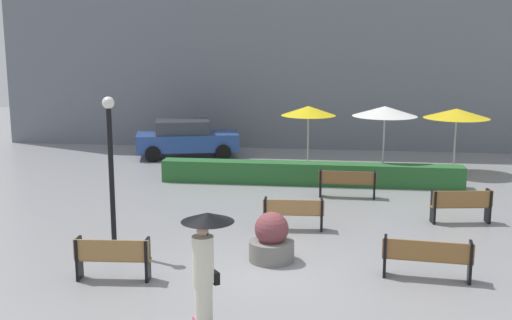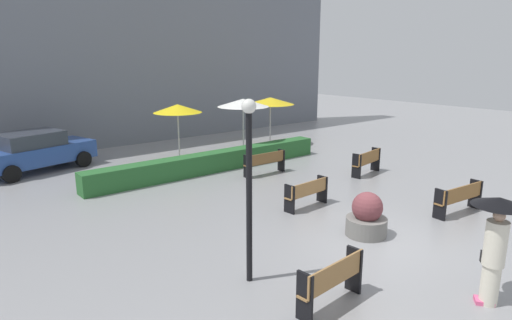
{
  "view_description": "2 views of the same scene",
  "coord_description": "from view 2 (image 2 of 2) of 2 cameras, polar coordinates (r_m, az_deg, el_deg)",
  "views": [
    {
      "loc": [
        1.46,
        -13.04,
        4.99
      ],
      "look_at": [
        -0.78,
        4.35,
        1.59
      ],
      "focal_mm": 44.81,
      "sensor_mm": 36.0,
      "label": 1
    },
    {
      "loc": [
        -8.65,
        -5.6,
        4.45
      ],
      "look_at": [
        -0.35,
        4.59,
        1.29
      ],
      "focal_mm": 30.69,
      "sensor_mm": 36.0,
      "label": 2
    }
  ],
  "objects": [
    {
      "name": "planter_pot",
      "position": [
        11.44,
        14.23,
        -7.23
      ],
      "size": [
        1.03,
        1.03,
        1.13
      ],
      "color": "slate",
      "rests_on": "ground"
    },
    {
      "name": "patio_umbrella_yellow",
      "position": [
        18.77,
        -10.18,
        6.62
      ],
      "size": [
        2.04,
        2.04,
        2.45
      ],
      "color": "silver",
      "rests_on": "ground"
    },
    {
      "name": "patio_umbrella_white",
      "position": [
        19.43,
        -1.69,
        7.46
      ],
      "size": [
        2.29,
        2.29,
        2.59
      ],
      "color": "silver",
      "rests_on": "ground"
    },
    {
      "name": "pedestrian_with_umbrella",
      "position": [
        8.98,
        28.76,
        -8.83
      ],
      "size": [
        0.93,
        0.93,
        2.02
      ],
      "color": "silver",
      "rests_on": "ground"
    },
    {
      "name": "lamp_post",
      "position": [
        8.35,
        -0.91,
        -1.61
      ],
      "size": [
        0.28,
        0.28,
        3.67
      ],
      "color": "black",
      "rests_on": "ground"
    },
    {
      "name": "bench_near_right",
      "position": [
        13.82,
        25.04,
        -4.38
      ],
      "size": [
        1.86,
        0.55,
        0.86
      ],
      "color": "olive",
      "rests_on": "ground"
    },
    {
      "name": "bench_far_right",
      "position": [
        17.16,
        14.32,
        -0.09
      ],
      "size": [
        1.66,
        0.6,
        0.92
      ],
      "color": "olive",
      "rests_on": "ground"
    },
    {
      "name": "parked_car",
      "position": [
        19.14,
        -26.84,
        1.09
      ],
      "size": [
        4.51,
        2.79,
        1.57
      ],
      "color": "#28478C",
      "rests_on": "ground"
    },
    {
      "name": "bench_near_left",
      "position": [
        8.24,
        9.95,
        -15.1
      ],
      "size": [
        1.58,
        0.45,
        0.9
      ],
      "color": "#9E7242",
      "rests_on": "ground"
    },
    {
      "name": "patio_umbrella_yellow_far",
      "position": [
        22.11,
        1.88,
        7.71
      ],
      "size": [
        2.39,
        2.39,
        2.4
      ],
      "color": "silver",
      "rests_on": "ground"
    },
    {
      "name": "bench_mid_center",
      "position": [
        13.12,
        6.72,
        -4.15
      ],
      "size": [
        1.6,
        0.46,
        0.84
      ],
      "color": "#9E7242",
      "rests_on": "ground"
    },
    {
      "name": "bench_back_row",
      "position": [
        16.62,
        1.21,
        -0.19
      ],
      "size": [
        1.81,
        0.4,
        0.86
      ],
      "color": "brown",
      "rests_on": "ground"
    },
    {
      "name": "building_facade",
      "position": [
        23.31,
        -18.06,
        16.41
      ],
      "size": [
        28.0,
        1.2,
        11.78
      ],
      "primitive_type": "cube",
      "color": "slate",
      "rests_on": "ground"
    },
    {
      "name": "hedge_strip",
      "position": [
        17.25,
        -5.62,
        -0.22
      ],
      "size": [
        10.28,
        0.7,
        0.75
      ],
      "primitive_type": "cube",
      "color": "#28602D",
      "rests_on": "ground"
    },
    {
      "name": "ground_plane",
      "position": [
        11.22,
        16.69,
        -10.45
      ],
      "size": [
        60.0,
        60.0,
        0.0
      ],
      "primitive_type": "plane",
      "color": "gray"
    }
  ]
}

